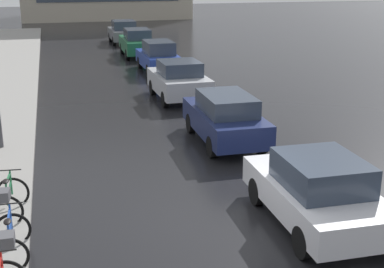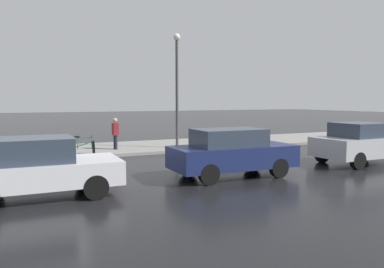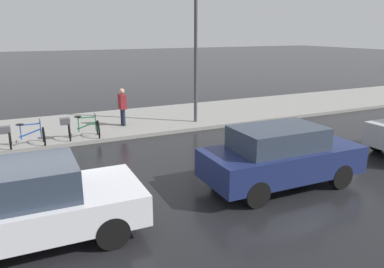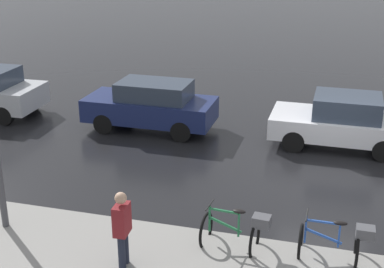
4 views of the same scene
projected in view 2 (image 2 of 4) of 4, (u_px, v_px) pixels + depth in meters
ground_plane at (46, 179)px, 12.02m from camera, size 140.00×140.00×0.00m
sidewalk_kerb at (223, 143)px, 21.64m from camera, size 4.80×60.00×0.14m
bicycle_second at (31, 150)px, 15.38m from camera, size 0.73×1.37×0.98m
bicycle_third at (79, 147)px, 16.31m from camera, size 0.84×1.36×0.98m
car_white at (39, 167)px, 9.71m from camera, size 1.97×4.03×1.57m
car_navy at (232, 152)px, 12.30m from camera, size 1.80×4.14×1.59m
car_silver at (360, 143)px, 14.87m from camera, size 2.01×3.80×1.64m
pedestrian at (115, 133)px, 18.14m from camera, size 0.41×0.26×1.66m
streetlamp at (177, 80)px, 18.56m from camera, size 0.35×0.35×5.79m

